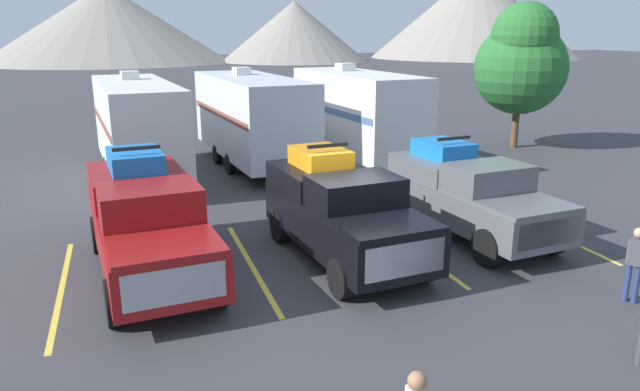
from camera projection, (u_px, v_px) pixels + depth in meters
The scene contains 14 objects.
ground_plane at pixel (346, 267), 13.22m from camera, with size 240.00×240.00×0.00m, color #38383D.
pickup_truck_a at pixel (147, 219), 12.66m from camera, with size 2.63×6.01×2.67m.
pickup_truck_b at pixel (341, 209), 13.52m from camera, with size 2.57×5.37×2.58m.
pickup_truck_c at pixel (469, 192), 15.11m from camera, with size 2.58×5.41×2.45m.
lot_stripe_a at pixel (62, 288), 12.12m from camera, with size 0.12×5.50×0.01m, color gold.
lot_stripe_b at pixel (251, 265), 13.35m from camera, with size 0.12×5.50×0.01m, color gold.
lot_stripe_c at pixel (409, 245), 14.58m from camera, with size 0.12×5.50×0.01m, color gold.
lot_stripe_d at pixel (542, 228), 15.81m from camera, with size 0.12×5.50×0.01m, color gold.
camper_trailer_a at pixel (138, 125), 20.40m from camera, with size 3.01×9.18×3.76m.
camper_trailer_b at pixel (252, 116), 22.57m from camera, with size 3.29×9.24×3.76m.
camper_trailer_c at pixel (357, 113), 22.84m from camera, with size 3.07×8.58×3.90m.
person_a at pixel (635, 260), 11.30m from camera, with size 0.28×0.29×1.54m.
tree_a at pixel (521, 60), 25.63m from camera, with size 4.04×4.04×6.37m.
mountain_ridge at pixel (194, 21), 96.57m from camera, with size 161.02×46.37×16.54m.
Camera 1 is at (-4.47, -11.45, 5.17)m, focal length 32.83 mm.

